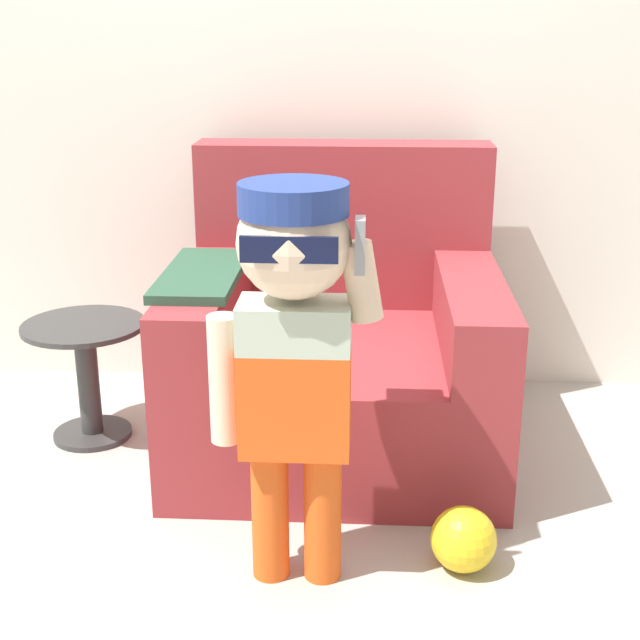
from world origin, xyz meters
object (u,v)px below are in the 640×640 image
at_px(armchair, 338,347).
at_px(side_table, 87,369).
at_px(person_child, 294,327).
at_px(toy_ball, 463,539).

bearing_deg(armchair, side_table, -176.32).
height_order(armchair, person_child, person_child).
relative_size(person_child, toy_ball, 5.92).
relative_size(armchair, person_child, 1.03).
distance_m(person_child, side_table, 1.21).
bearing_deg(toy_ball, side_table, 149.29).
xyz_separation_m(armchair, person_child, (-0.08, -0.85, 0.37)).
relative_size(armchair, side_table, 2.55).
height_order(armchair, side_table, armchair).
relative_size(armchair, toy_ball, 6.09).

